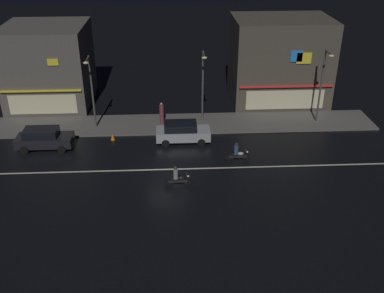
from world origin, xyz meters
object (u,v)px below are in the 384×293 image
(traffic_cone, at_px, (113,137))
(pedestrian_on_sidewalk, at_px, (162,114))
(streetlamp_mid, at_px, (203,81))
(parked_car_trailing, at_px, (182,132))
(motorcycle_following, at_px, (177,178))
(streetlamp_west, at_px, (91,86))
(motorcycle_opposite_lane, at_px, (237,154))
(streetlamp_east, at_px, (323,80))
(parked_car_near_kerb, at_px, (44,138))

(traffic_cone, bearing_deg, pedestrian_on_sidewalk, 34.82)
(pedestrian_on_sidewalk, distance_m, traffic_cone, 4.92)
(streetlamp_mid, relative_size, parked_car_trailing, 1.45)
(streetlamp_mid, xyz_separation_m, motorcycle_following, (-2.47, -10.29, -3.24))
(streetlamp_west, relative_size, traffic_cone, 11.34)
(motorcycle_opposite_lane, bearing_deg, motorcycle_following, -149.52)
(streetlamp_east, distance_m, traffic_cone, 18.12)
(motorcycle_following, bearing_deg, parked_car_near_kerb, -30.79)
(pedestrian_on_sidewalk, bearing_deg, parked_car_trailing, 50.33)
(streetlamp_mid, relative_size, parked_car_near_kerb, 1.45)
(parked_car_trailing, distance_m, motorcycle_following, 6.68)
(parked_car_near_kerb, distance_m, motorcycle_following, 11.90)
(streetlamp_west, relative_size, parked_car_trailing, 1.45)
(motorcycle_following, xyz_separation_m, traffic_cone, (-5.09, 7.26, -0.36))
(streetlamp_mid, bearing_deg, parked_car_trailing, -117.45)
(streetlamp_east, relative_size, motorcycle_following, 3.39)
(streetlamp_west, xyz_separation_m, parked_car_near_kerb, (-3.48, -3.31, -3.01))
(traffic_cone, bearing_deg, streetlamp_east, 7.43)
(motorcycle_opposite_lane, bearing_deg, traffic_cone, 152.21)
(streetlamp_east, height_order, traffic_cone, streetlamp_east)
(streetlamp_mid, relative_size, motorcycle_opposite_lane, 3.28)
(streetlamp_west, xyz_separation_m, parked_car_trailing, (7.34, -2.71, -3.01))
(streetlamp_east, bearing_deg, parked_car_trailing, -166.30)
(streetlamp_east, relative_size, traffic_cone, 11.72)
(parked_car_near_kerb, relative_size, motorcycle_following, 2.26)
(streetlamp_west, bearing_deg, motorcycle_opposite_lane, -28.59)
(streetlamp_west, height_order, motorcycle_following, streetlamp_west)
(streetlamp_east, xyz_separation_m, pedestrian_on_sidewalk, (-13.60, 0.48, -2.96))
(parked_car_near_kerb, height_order, motorcycle_opposite_lane, parked_car_near_kerb)
(parked_car_trailing, relative_size, traffic_cone, 7.82)
(pedestrian_on_sidewalk, relative_size, motorcycle_following, 1.01)
(streetlamp_east, distance_m, pedestrian_on_sidewalk, 13.92)
(streetlamp_mid, xyz_separation_m, parked_car_near_kerb, (-12.71, -4.23, -3.00))
(parked_car_trailing, bearing_deg, traffic_cone, -6.16)
(streetlamp_east, bearing_deg, parked_car_near_kerb, -171.25)
(streetlamp_east, bearing_deg, traffic_cone, -172.57)
(parked_car_trailing, relative_size, motorcycle_following, 2.26)
(parked_car_near_kerb, bearing_deg, motorcycle_opposite_lane, -10.90)
(streetlamp_mid, distance_m, parked_car_trailing, 5.08)
(streetlamp_west, height_order, streetlamp_mid, streetlamp_west)
(streetlamp_west, height_order, parked_car_trailing, streetlamp_west)
(streetlamp_mid, height_order, parked_car_near_kerb, streetlamp_mid)
(motorcycle_opposite_lane, relative_size, traffic_cone, 3.45)
(streetlamp_mid, bearing_deg, streetlamp_west, -174.27)
(streetlamp_east, distance_m, motorcycle_following, 16.08)
(parked_car_trailing, xyz_separation_m, motorcycle_following, (-0.58, -6.65, -0.24))
(streetlamp_west, distance_m, motorcycle_opposite_lane, 13.25)
(pedestrian_on_sidewalk, height_order, motorcycle_opposite_lane, pedestrian_on_sidewalk)
(motorcycle_following, bearing_deg, traffic_cone, -55.16)
(motorcycle_opposite_lane, bearing_deg, streetlamp_mid, 101.22)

